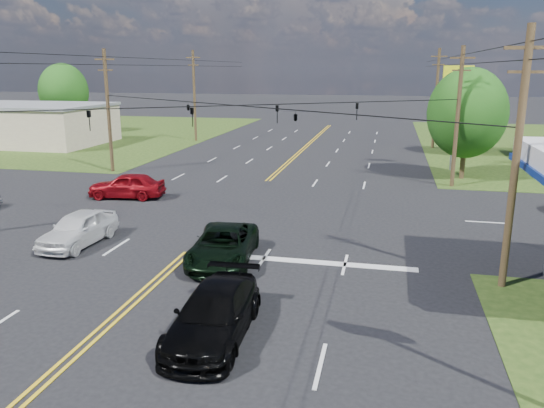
% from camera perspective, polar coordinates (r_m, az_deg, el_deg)
% --- Properties ---
extents(ground, '(280.00, 280.00, 0.00)m').
position_cam_1_polar(ground, '(31.38, -3.73, -0.46)').
color(ground, black).
rests_on(ground, ground).
extents(grass_nw, '(46.00, 48.00, 0.03)m').
position_cam_1_polar(grass_nw, '(75.46, -23.05, 7.13)').
color(grass_nw, '#243D13').
rests_on(grass_nw, ground).
extents(stop_bar, '(10.00, 0.50, 0.02)m').
position_cam_1_polar(stop_bar, '(22.86, 2.81, -6.17)').
color(stop_bar, silver).
rests_on(stop_bar, ground).
extents(retail_nw, '(16.00, 11.00, 4.00)m').
position_cam_1_polar(retail_nw, '(64.29, -24.67, 7.70)').
color(retail_nw, '#BDA68E').
rests_on(retail_nw, ground).
extents(pole_se, '(1.60, 0.28, 9.50)m').
position_cam_1_polar(pole_se, '(20.84, 24.79, 4.50)').
color(pole_se, '#422C1C').
rests_on(pole_se, ground).
extents(pole_nw, '(1.60, 0.28, 9.50)m').
position_cam_1_polar(pole_nw, '(43.88, -17.20, 9.69)').
color(pole_nw, '#422C1C').
rests_on(pole_nw, ground).
extents(pole_ne, '(1.60, 0.28, 9.50)m').
position_cam_1_polar(pole_ne, '(38.50, 19.34, 8.95)').
color(pole_ne, '#422C1C').
rests_on(pole_ne, ground).
extents(pole_left_far, '(1.60, 0.28, 10.00)m').
position_cam_1_polar(pole_left_far, '(61.10, -8.35, 11.55)').
color(pole_left_far, '#422C1C').
rests_on(pole_left_far, ground).
extents(pole_right_far, '(1.60, 0.28, 10.00)m').
position_cam_1_polar(pole_right_far, '(57.36, 17.24, 10.89)').
color(pole_right_far, '#422C1C').
rests_on(pole_right_far, ground).
extents(span_wire_signals, '(26.00, 18.00, 1.13)m').
position_cam_1_polar(span_wire_signals, '(30.40, -3.92, 10.53)').
color(span_wire_signals, black).
rests_on(span_wire_signals, ground).
extents(power_lines, '(26.04, 100.00, 0.64)m').
position_cam_1_polar(power_lines, '(28.43, -5.18, 15.49)').
color(power_lines, black).
rests_on(power_lines, ground).
extents(tree_right_a, '(5.70, 5.70, 8.18)m').
position_cam_1_polar(tree_right_a, '(41.60, 20.25, 9.16)').
color(tree_right_a, '#422C1C').
rests_on(tree_right_a, ground).
extents(tree_right_b, '(4.94, 4.94, 7.09)m').
position_cam_1_polar(tree_right_b, '(53.84, 21.24, 9.37)').
color(tree_right_b, '#422C1C').
rests_on(tree_right_b, ground).
extents(tree_far_l, '(6.08, 6.08, 8.72)m').
position_cam_1_polar(tree_far_l, '(73.38, -21.50, 11.19)').
color(tree_far_l, '#422C1C').
rests_on(tree_far_l, ground).
extents(pickup_dkgreen, '(3.06, 5.61, 1.49)m').
position_cam_1_polar(pickup_dkgreen, '(22.60, -5.27, -4.45)').
color(pickup_dkgreen, black).
rests_on(pickup_dkgreen, ground).
extents(suv_black, '(2.33, 5.36, 1.53)m').
position_cam_1_polar(suv_black, '(16.53, -6.25, -11.71)').
color(suv_black, black).
rests_on(suv_black, ground).
extents(pickup_white, '(2.08, 4.69, 1.57)m').
position_cam_1_polar(pickup_white, '(26.30, -20.11, -2.49)').
color(pickup_white, silver).
rests_on(pickup_white, ground).
extents(sedan_red, '(4.96, 2.52, 1.62)m').
position_cam_1_polar(sedan_red, '(34.91, -15.36, 1.94)').
color(sedan_red, maroon).
rests_on(sedan_red, ground).
extents(polesign_ne, '(2.28, 0.34, 8.28)m').
position_cam_1_polar(polesign_ne, '(44.81, 19.29, 11.62)').
color(polesign_ne, '#A5A5AA').
rests_on(polesign_ne, ground).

